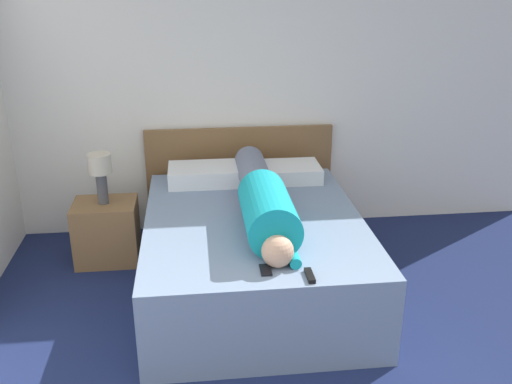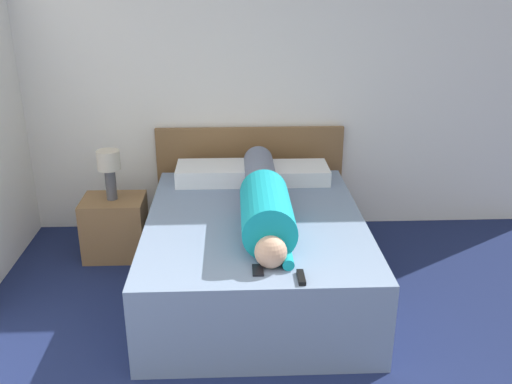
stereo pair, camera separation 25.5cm
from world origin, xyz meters
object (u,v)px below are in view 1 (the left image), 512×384
table_lamp (100,170)px  pillow_near_headboard (205,174)px  bed (254,254)px  cell_phone (266,270)px  tv_remote (310,275)px  nightstand (107,232)px  person_lying (263,200)px  pillow_second (285,172)px

table_lamp → pillow_near_headboard: table_lamp is taller
bed → table_lamp: (-1.12, 0.60, 0.48)m
pillow_near_headboard → cell_phone: bearing=-78.7°
tv_remote → pillow_near_headboard: bearing=108.6°
nightstand → person_lying: 1.43m
pillow_second → tv_remote: 1.61m
tv_remote → person_lying: bearing=101.1°
person_lying → pillow_second: size_ratio=3.05×
pillow_second → tv_remote: pillow_second is taller
nightstand → tv_remote: tv_remote is taller
cell_phone → bed: bearing=88.9°
nightstand → cell_phone: bearing=-50.9°
nightstand → pillow_second: (1.47, 0.14, 0.40)m
pillow_second → pillow_near_headboard: bearing=180.0°
nightstand → pillow_near_headboard: pillow_near_headboard is taller
pillow_second → cell_phone: size_ratio=4.35×
person_lying → table_lamp: bearing=151.8°
pillow_near_headboard → tv_remote: 1.70m
person_lying → pillow_near_headboard: size_ratio=2.89×
person_lying → cell_phone: 0.75m
bed → pillow_second: size_ratio=3.42×
bed → pillow_second: bearing=65.0°
person_lying → pillow_near_headboard: person_lying is taller
pillow_second → table_lamp: bearing=-174.5°
person_lying → cell_phone: size_ratio=13.25×
table_lamp → tv_remote: size_ratio=2.69×
nightstand → pillow_second: bearing=5.5°
bed → person_lying: 0.44m
pillow_second → cell_phone: bearing=-103.5°
pillow_second → tv_remote: bearing=-94.3°
pillow_near_headboard → tv_remote: pillow_near_headboard is taller
table_lamp → pillow_second: bearing=5.5°
table_lamp → person_lying: person_lying is taller
nightstand → table_lamp: 0.52m
bed → pillow_near_headboard: 0.88m
bed → cell_phone: (-0.01, -0.76, 0.30)m
pillow_near_headboard → tv_remote: (0.54, -1.61, -0.06)m
person_lying → tv_remote: (0.16, -0.83, -0.13)m
bed → pillow_second: 0.89m
table_lamp → tv_remote: 2.00m
nightstand → pillow_near_headboard: 0.91m
tv_remote → pillow_second: bearing=85.7°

